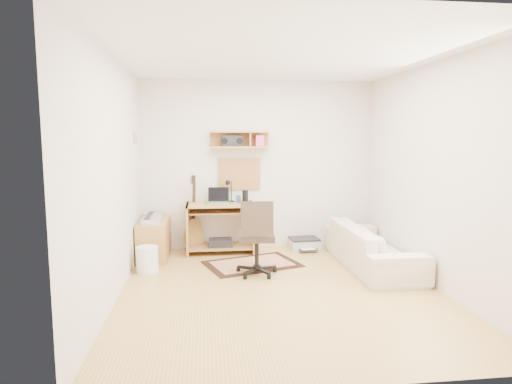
{
  "coord_description": "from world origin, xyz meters",
  "views": [
    {
      "loc": [
        -0.84,
        -4.75,
        1.74
      ],
      "look_at": [
        -0.15,
        1.05,
        1.0
      ],
      "focal_mm": 30.59,
      "sensor_mm": 36.0,
      "label": 1
    }
  ],
  "objects": [
    {
      "name": "right_wall",
      "position": [
        1.8,
        0.0,
        1.3
      ],
      "size": [
        0.01,
        4.0,
        2.6
      ],
      "primitive_type": "cube",
      "color": "beige",
      "rests_on": "ground"
    },
    {
      "name": "guitar",
      "position": [
        -1.01,
        1.86,
        0.58
      ],
      "size": [
        0.34,
        0.25,
        1.17
      ],
      "primitive_type": null,
      "rotation": [
        0.0,
        0.0,
        0.2
      ],
      "color": "olive",
      "rests_on": "floor"
    },
    {
      "name": "laptop",
      "position": [
        -0.64,
        1.71,
        0.87
      ],
      "size": [
        0.33,
        0.33,
        0.24
      ],
      "primitive_type": null,
      "rotation": [
        0.0,
        0.0,
        -0.07
      ],
      "color": "silver",
      "rests_on": "desk"
    },
    {
      "name": "cabinet",
      "position": [
        -1.58,
        1.55,
        0.28
      ],
      "size": [
        0.4,
        0.9,
        0.55
      ],
      "primitive_type": "cube",
      "color": "#BE8B43",
      "rests_on": "floor"
    },
    {
      "name": "floor",
      "position": [
        0.0,
        0.0,
        -0.01
      ],
      "size": [
        3.6,
        4.0,
        0.01
      ],
      "primitive_type": "cube",
      "color": "tan",
      "rests_on": "ground"
    },
    {
      "name": "wall_shelf",
      "position": [
        -0.3,
        1.88,
        1.7
      ],
      "size": [
        0.9,
        0.25,
        0.26
      ],
      "primitive_type": "cube",
      "color": "#BE8B43",
      "rests_on": "back_wall"
    },
    {
      "name": "speaker",
      "position": [
        -0.24,
        1.68,
        0.85
      ],
      "size": [
        0.09,
        0.09,
        0.2
      ],
      "primitive_type": "cylinder",
      "color": "black",
      "rests_on": "desk"
    },
    {
      "name": "wall_photo",
      "position": [
        -1.79,
        1.5,
        1.72
      ],
      "size": [
        0.02,
        0.2,
        0.15
      ],
      "primitive_type": "cube",
      "color": "#4C8CBF",
      "rests_on": "left_wall"
    },
    {
      "name": "pencil_cup",
      "position": [
        -0.33,
        1.83,
        0.8
      ],
      "size": [
        0.07,
        0.07,
        0.11
      ],
      "primitive_type": "cylinder",
      "color": "#305690",
      "rests_on": "desk"
    },
    {
      "name": "waste_basket",
      "position": [
        -1.59,
        0.85,
        0.17
      ],
      "size": [
        0.37,
        0.37,
        0.34
      ],
      "primitive_type": "cylinder",
      "rotation": [
        0.0,
        0.0,
        -0.41
      ],
      "color": "white",
      "rests_on": "floor"
    },
    {
      "name": "left_wall",
      "position": [
        -1.8,
        0.0,
        1.3
      ],
      "size": [
        0.01,
        4.0,
        2.6
      ],
      "primitive_type": "cube",
      "color": "beige",
      "rests_on": "ground"
    },
    {
      "name": "cork_board",
      "position": [
        -0.3,
        1.98,
        1.17
      ],
      "size": [
        0.64,
        0.03,
        0.49
      ],
      "primitive_type": "cube",
      "color": "tan",
      "rests_on": "back_wall"
    },
    {
      "name": "rug",
      "position": [
        -0.21,
        1.03,
        0.01
      ],
      "size": [
        1.41,
        1.15,
        0.02
      ],
      "primitive_type": "cube",
      "rotation": [
        0.0,
        0.0,
        0.32
      ],
      "color": "beige",
      "rests_on": "floor"
    },
    {
      "name": "task_chair",
      "position": [
        -0.19,
        0.6,
        0.49
      ],
      "size": [
        0.55,
        0.55,
        0.98
      ],
      "primitive_type": null,
      "rotation": [
        0.0,
        0.0,
        -0.1
      ],
      "color": "#34281F",
      "rests_on": "floor"
    },
    {
      "name": "printer",
      "position": [
        0.69,
        1.74,
        0.08
      ],
      "size": [
        0.48,
        0.38,
        0.17
      ],
      "primitive_type": "cube",
      "rotation": [
        0.0,
        0.0,
        0.07
      ],
      "color": "#A5A8AA",
      "rests_on": "floor"
    },
    {
      "name": "sofa",
      "position": [
        1.38,
        0.74,
        0.38
      ],
      "size": [
        0.56,
        1.92,
        0.75
      ],
      "primitive_type": "imported",
      "rotation": [
        0.0,
        0.0,
        1.57
      ],
      "color": "beige",
      "rests_on": "floor"
    },
    {
      "name": "desk",
      "position": [
        -0.61,
        1.73,
        0.38
      ],
      "size": [
        1.0,
        0.55,
        0.75
      ],
      "primitive_type": null,
      "color": "#BE8B43",
      "rests_on": "floor"
    },
    {
      "name": "music_keyboard",
      "position": [
        -1.58,
        1.55,
        0.58
      ],
      "size": [
        0.24,
        0.76,
        0.07
      ],
      "primitive_type": "cube",
      "color": "#B2B5BA",
      "rests_on": "cabinet"
    },
    {
      "name": "desk_lamp",
      "position": [
        -0.44,
        1.87,
        0.92
      ],
      "size": [
        0.11,
        0.11,
        0.34
      ],
      "primitive_type": null,
      "color": "black",
      "rests_on": "desk"
    },
    {
      "name": "boombox",
      "position": [
        -0.42,
        1.87,
        1.68
      ],
      "size": [
        0.31,
        0.14,
        0.16
      ],
      "primitive_type": "cube",
      "color": "black",
      "rests_on": "wall_shelf"
    },
    {
      "name": "back_wall",
      "position": [
        0.0,
        2.0,
        1.3
      ],
      "size": [
        3.6,
        0.01,
        2.6
      ],
      "primitive_type": "cube",
      "color": "beige",
      "rests_on": "ground"
    },
    {
      "name": "ceiling",
      "position": [
        0.0,
        0.0,
        2.6
      ],
      "size": [
        3.6,
        4.0,
        0.01
      ],
      "primitive_type": "cube",
      "color": "white",
      "rests_on": "ground"
    }
  ]
}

